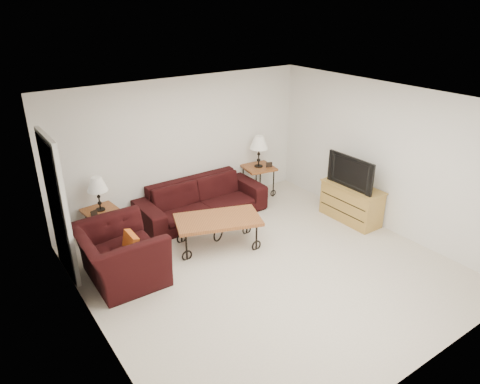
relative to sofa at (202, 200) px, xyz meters
name	(u,v)px	position (x,y,z in m)	size (l,w,h in m)	color
ground	(267,268)	(-0.07, -2.02, -0.35)	(5.00, 5.00, 0.00)	beige
wall_back	(183,147)	(-0.07, 0.48, 0.90)	(5.00, 0.02, 2.50)	white
wall_front	(430,278)	(-0.07, -4.52, 0.90)	(5.00, 0.02, 2.50)	white
wall_left	(90,245)	(-2.57, -2.02, 0.90)	(0.02, 5.00, 2.50)	white
wall_right	(385,158)	(2.43, -2.02, 0.90)	(0.02, 5.00, 2.50)	white
ceiling	(271,103)	(-0.07, -2.02, 2.15)	(5.00, 5.00, 0.00)	white
doorway	(57,209)	(-2.54, -0.37, 0.67)	(0.08, 0.94, 2.04)	black
sofa	(202,200)	(0.00, 0.00, 0.00)	(2.36, 0.92, 0.69)	black
side_table_left	(103,225)	(-1.79, 0.18, -0.06)	(0.52, 0.52, 0.57)	#995526
side_table_right	(258,181)	(1.43, 0.18, -0.03)	(0.58, 0.58, 0.63)	#995526
lamp_left	(98,194)	(-1.79, 0.18, 0.51)	(0.32, 0.32, 0.57)	black
lamp_right	(259,152)	(1.43, 0.18, 0.60)	(0.36, 0.36, 0.63)	black
photo_frame_left	(94,213)	(-1.94, 0.03, 0.28)	(0.11, 0.02, 0.10)	black
photo_frame_right	(269,165)	(1.58, 0.03, 0.34)	(0.13, 0.02, 0.11)	black
coffee_table	(218,232)	(-0.31, -1.05, -0.09)	(1.34, 0.73, 0.50)	#995526
armchair	(120,254)	(-1.95, -1.03, 0.06)	(1.24, 1.08, 0.80)	black
throw_pillow	(130,246)	(-1.80, -1.08, 0.17)	(0.36, 0.10, 0.36)	#D75E1B
tv_stand	(351,203)	(2.16, -1.64, -0.01)	(0.46, 1.11, 0.67)	#B98D44
television	(354,171)	(2.14, -1.64, 0.61)	(0.99, 0.13, 0.57)	black
backpack	(243,197)	(0.84, -0.11, -0.13)	(0.33, 0.25, 0.43)	black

